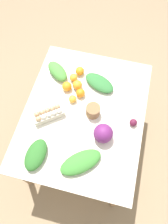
# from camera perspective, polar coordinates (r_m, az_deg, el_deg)

# --- Properties ---
(ground_plane) EXTENTS (8.00, 8.00, 0.00)m
(ground_plane) POSITION_cam_1_polar(r_m,az_deg,el_deg) (2.46, 0.00, -7.56)
(ground_plane) COLOR #937A5B
(dining_table) EXTENTS (1.24, 0.98, 0.72)m
(dining_table) POSITION_cam_1_polar(r_m,az_deg,el_deg) (1.88, 0.00, -1.50)
(dining_table) COLOR silver
(dining_table) RESTS_ON ground_plane
(cabbage_purple) EXTENTS (0.15, 0.15, 0.15)m
(cabbage_purple) POSITION_cam_1_polar(r_m,az_deg,el_deg) (1.65, 5.04, -5.59)
(cabbage_purple) COLOR #6B2366
(cabbage_purple) RESTS_ON dining_table
(egg_carton) EXTENTS (0.23, 0.26, 0.09)m
(egg_carton) POSITION_cam_1_polar(r_m,az_deg,el_deg) (1.76, -9.28, -0.51)
(egg_carton) COLOR beige
(egg_carton) RESTS_ON dining_table
(paper_bag) EXTENTS (0.11, 0.11, 0.10)m
(paper_bag) POSITION_cam_1_polar(r_m,az_deg,el_deg) (1.75, 2.36, 0.33)
(paper_bag) COLOR olive
(paper_bag) RESTS_ON dining_table
(greens_bunch_scallion) EXTENTS (0.25, 0.26, 0.09)m
(greens_bunch_scallion) POSITION_cam_1_polar(r_m,az_deg,el_deg) (1.97, -6.94, 10.54)
(greens_bunch_scallion) COLOR #4C933D
(greens_bunch_scallion) RESTS_ON dining_table
(greens_bunch_dandelion) EXTENTS (0.26, 0.16, 0.08)m
(greens_bunch_dandelion) POSITION_cam_1_polar(r_m,az_deg,el_deg) (1.67, -12.48, -10.84)
(greens_bunch_dandelion) COLOR #2D6B28
(greens_bunch_dandelion) RESTS_ON dining_table
(greens_bunch_beet_tops) EXTENTS (0.32, 0.34, 0.07)m
(greens_bunch_beet_tops) POSITION_cam_1_polar(r_m,az_deg,el_deg) (1.62, -0.84, -12.98)
(greens_bunch_beet_tops) COLOR #3D8433
(greens_bunch_beet_tops) RESTS_ON dining_table
(greens_bunch_chard) EXTENTS (0.25, 0.31, 0.06)m
(greens_bunch_chard) POSITION_cam_1_polar(r_m,az_deg,el_deg) (1.90, 4.03, 7.60)
(greens_bunch_chard) COLOR #337538
(greens_bunch_chard) RESTS_ON dining_table
(beet_root) EXTENTS (0.06, 0.06, 0.06)m
(beet_root) POSITION_cam_1_polar(r_m,az_deg,el_deg) (1.77, 12.75, -2.80)
(beet_root) COLOR #5B1933
(beet_root) RESTS_ON dining_table
(orange_0) EXTENTS (0.07, 0.07, 0.07)m
(orange_0) POSITION_cam_1_polar(r_m,az_deg,el_deg) (1.93, -2.74, 8.99)
(orange_0) COLOR #F9A833
(orange_0) RESTS_ON dining_table
(orange_1) EXTENTS (0.08, 0.08, 0.08)m
(orange_1) POSITION_cam_1_polar(r_m,az_deg,el_deg) (1.84, -0.93, 4.96)
(orange_1) COLOR orange
(orange_1) RESTS_ON dining_table
(orange_2) EXTENTS (0.08, 0.08, 0.08)m
(orange_2) POSITION_cam_1_polar(r_m,az_deg,el_deg) (1.96, -1.09, 10.65)
(orange_2) COLOR orange
(orange_2) RESTS_ON dining_table
(orange_3) EXTENTS (0.06, 0.06, 0.06)m
(orange_3) POSITION_cam_1_polar(r_m,az_deg,el_deg) (1.82, -3.00, 3.41)
(orange_3) COLOR #F9A833
(orange_3) RESTS_ON dining_table
(orange_4) EXTENTS (0.08, 0.08, 0.08)m
(orange_4) POSITION_cam_1_polar(r_m,az_deg,el_deg) (1.88, -1.74, 7.08)
(orange_4) COLOR orange
(orange_4) RESTS_ON dining_table
(orange_5) EXTENTS (0.08, 0.08, 0.08)m
(orange_5) POSITION_cam_1_polar(r_m,az_deg,el_deg) (1.88, -4.50, 6.68)
(orange_5) COLOR orange
(orange_5) RESTS_ON dining_table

